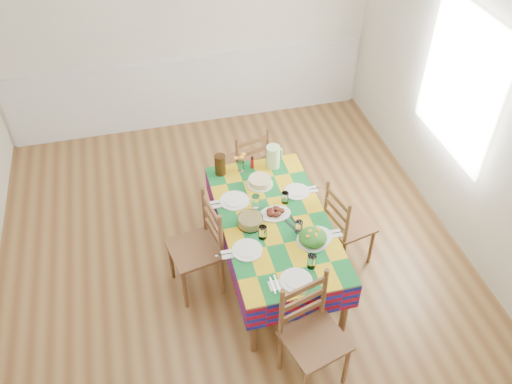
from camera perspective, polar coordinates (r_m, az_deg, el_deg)
room at (r=4.44m, az=-2.81°, el=4.20°), size 4.58×5.08×2.78m
wainscot at (r=6.96m, az=-6.97°, el=10.67°), size 4.41×0.06×0.92m
window_right at (r=5.38m, az=20.70°, el=10.68°), size 0.00×1.40×1.40m
dining_table at (r=4.85m, az=1.97°, el=-3.57°), size 0.94×1.75×0.68m
setting_near_head at (r=4.36m, az=4.77°, el=-8.55°), size 0.42×0.28×0.13m
setting_left_near at (r=4.56m, az=-0.40°, el=-5.46°), size 0.47×0.28×0.12m
setting_left_far at (r=4.93m, az=-1.55°, el=-0.97°), size 0.49×0.29×0.13m
setting_right_near at (r=4.67m, az=5.94°, el=-4.26°), size 0.45×0.26×0.11m
setting_right_far at (r=5.02m, az=3.93°, el=-0.17°), size 0.44×0.26×0.11m
meat_platter at (r=4.83m, az=2.02°, el=-2.18°), size 0.29×0.20×0.06m
salad_platter at (r=4.61m, az=5.99°, el=-4.80°), size 0.27×0.27×0.11m
pasta_bowl at (r=4.73m, az=-0.62°, el=-3.06°), size 0.23×0.23×0.08m
cake at (r=5.13m, az=0.41°, el=1.11°), size 0.25×0.25×0.07m
serving_utensils at (r=4.76m, az=4.00°, el=-3.48°), size 0.12×0.28×0.01m
flower_vase at (r=5.25m, az=-1.60°, el=2.97°), size 0.13×0.10×0.20m
hot_sauce at (r=5.29m, az=-0.40°, el=3.15°), size 0.03×0.03×0.14m
green_pitcher at (r=5.29m, az=1.80°, el=3.74°), size 0.14×0.14×0.23m
tea_pitcher at (r=5.21m, az=-3.79°, el=2.89°), size 0.11×0.11×0.21m
name_card at (r=4.27m, az=4.80°, el=-10.52°), size 0.07×0.02×0.02m
chair_near at (r=4.28m, az=5.89°, el=-14.81°), size 0.54×0.53×1.01m
chair_far at (r=5.74m, az=-0.95°, el=2.96°), size 0.48×0.47×0.92m
chair_left at (r=4.85m, az=-6.01°, el=-5.89°), size 0.49×0.51×0.99m
chair_right at (r=5.14m, az=9.44°, el=-3.48°), size 0.46×0.47×0.91m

